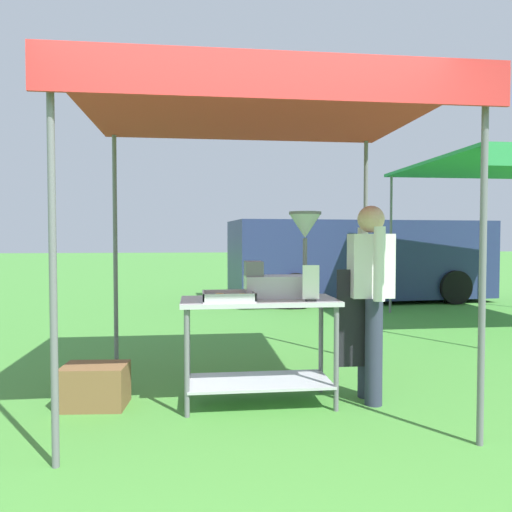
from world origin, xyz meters
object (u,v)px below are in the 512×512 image
Objects in this scene: donut_cart at (259,330)px; vendor at (370,292)px; menu_sign at (311,286)px; supply_crate at (95,386)px; stall_canopy at (257,115)px; donut_tray at (229,298)px; van_navy at (359,259)px; donut_fryer at (285,266)px.

vendor is at bearing -2.52° from donut_cart.
donut_cart is 0.57m from menu_sign.
donut_cart is at bearing -3.43° from supply_crate.
donut_tray is (-0.25, -0.20, -1.47)m from stall_canopy.
stall_canopy is 10.13× the size of menu_sign.
menu_sign is at bearing -9.51° from donut_tray.
stall_canopy reaches higher than supply_crate.
van_navy is (3.20, 6.46, -0.00)m from donut_tray.
stall_canopy reaches higher than donut_cart.
stall_canopy reaches higher than menu_sign.
vendor is 2.34m from supply_crate.
donut_cart is 0.96m from vendor.
donut_cart is at bearing 151.82° from menu_sign.
menu_sign reaches higher than donut_tray.
stall_canopy is at bearing 0.86° from supply_crate.
vendor is at bearing -3.05° from supply_crate.
van_navy is (2.04, 6.40, -0.03)m from vendor.
van_navy is at bearing 55.85° from supply_crate.
menu_sign is at bearing -162.84° from vendor.
donut_fryer reaches higher than menu_sign.
donut_fryer is 1.81m from supply_crate.
supply_crate is at bearing 170.52° from donut_tray.
donut_tray is 0.25× the size of vendor.
van_navy is at bearing 66.53° from donut_fryer.
donut_cart is 0.23× the size of van_navy.
stall_canopy is 7.05× the size of donut_tray.
van_navy is (4.26, 6.29, 0.71)m from supply_crate.
donut_tray is 0.57× the size of donut_fryer.
menu_sign is at bearing -111.40° from van_navy.
vendor is 6.72m from van_navy.
donut_cart is 1.76× the size of donut_fryer.
stall_canopy is 7.08m from van_navy.
donut_cart is at bearing -159.24° from donut_fryer.
donut_fryer is 0.73m from vendor.
menu_sign is 0.05× the size of van_navy.
donut_fryer is 0.36m from menu_sign.
vendor is (0.91, -0.04, 0.30)m from donut_cart.
donut_tray is 1.29m from supply_crate.
donut_tray is at bearing -141.30° from stall_canopy.
stall_canopy is 1.72m from vendor.
donut_fryer is at bearing 20.76° from donut_cart.
stall_canopy reaches higher than donut_fryer.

